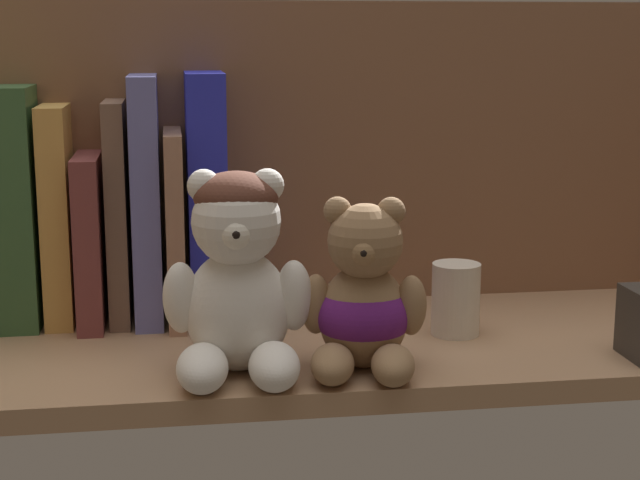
{
  "coord_description": "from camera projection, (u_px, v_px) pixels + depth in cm",
  "views": [
    {
      "loc": [
        -15.18,
        -84.41,
        28.8
      ],
      "look_at": [
        -2.43,
        0.0,
        11.17
      ],
      "focal_mm": 55.75,
      "sensor_mm": 36.0,
      "label": 1
    }
  ],
  "objects": [
    {
      "name": "book_5",
      "position": [
        91.0,
        237.0,
        0.94
      ],
      "size": [
        2.36,
        13.11,
        16.0
      ],
      "primitive_type": "cube",
      "color": "brown",
      "rests_on": "shelf_board"
    },
    {
      "name": "book_8",
      "position": [
        175.0,
        224.0,
        0.95
      ],
      "size": [
        1.64,
        14.48,
        18.14
      ],
      "primitive_type": "cube",
      "color": "#A3765C",
      "rests_on": "shelf_board"
    },
    {
      "name": "book_6",
      "position": [
        118.0,
        211.0,
        0.94
      ],
      "size": [
        1.89,
        10.28,
        20.89
      ],
      "primitive_type": "cube",
      "color": "brown",
      "rests_on": "shelf_board"
    },
    {
      "name": "shelf_board",
      "position": [
        347.0,
        349.0,
        0.9
      ],
      "size": [
        83.43,
        26.88,
        2.0
      ],
      "primitive_type": "cube",
      "color": "#A87F5B",
      "rests_on": "ground"
    },
    {
      "name": "book_4",
      "position": [
        59.0,
        215.0,
        0.93
      ],
      "size": [
        2.58,
        9.13,
        20.51
      ],
      "primitive_type": "cube",
      "color": "gold",
      "rests_on": "shelf_board"
    },
    {
      "name": "book_7",
      "position": [
        147.0,
        198.0,
        0.94
      ],
      "size": [
        2.59,
        11.92,
        23.24
      ],
      "primitive_type": "cube",
      "color": "#696CB7",
      "rests_on": "shelf_board"
    },
    {
      "name": "book_9",
      "position": [
        206.0,
        196.0,
        0.95
      ],
      "size": [
        3.57,
        10.68,
        23.47
      ],
      "primitive_type": "cube",
      "color": "#262DCA",
      "rests_on": "shelf_board"
    },
    {
      "name": "pillar_candle",
      "position": [
        454.0,
        298.0,
        0.91
      ],
      "size": [
        4.4,
        4.4,
        6.6
      ],
      "primitive_type": "cylinder",
      "color": "silver",
      "rests_on": "shelf_board"
    },
    {
      "name": "book_3",
      "position": [
        19.0,
        206.0,
        0.93
      ],
      "size": [
        3.51,
        9.83,
        22.3
      ],
      "primitive_type": "cube",
      "color": "#345B33",
      "rests_on": "shelf_board"
    },
    {
      "name": "shelf_back_panel",
      "position": [
        323.0,
        164.0,
        1.0
      ],
      "size": [
        85.83,
        1.2,
        32.09
      ],
      "primitive_type": "cube",
      "color": "brown",
      "rests_on": "ground"
    },
    {
      "name": "teddy_bear_larger",
      "position": [
        237.0,
        278.0,
        0.79
      ],
      "size": [
        12.11,
        12.35,
        16.53
      ],
      "color": "white",
      "rests_on": "shelf_board"
    },
    {
      "name": "teddy_bear_smaller",
      "position": [
        363.0,
        303.0,
        0.8
      ],
      "size": [
        10.57,
        11.3,
        14.18
      ],
      "color": "#93704C",
      "rests_on": "shelf_board"
    }
  ]
}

